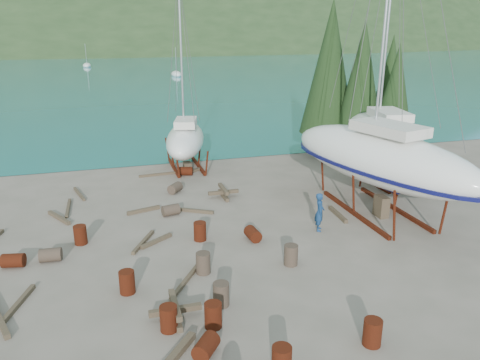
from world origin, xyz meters
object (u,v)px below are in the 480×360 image
object	(u,v)px
small_sailboat_shore	(185,139)
large_sailboat_near	(380,157)
large_sailboat_far	(383,136)
worker	(320,212)

from	to	relation	value
small_sailboat_shore	large_sailboat_near	bearing A→B (deg)	-38.53
large_sailboat_near	small_sailboat_shore	world-z (taller)	large_sailboat_near
small_sailboat_shore	large_sailboat_far	bearing A→B (deg)	-11.41
large_sailboat_near	large_sailboat_far	xyz separation A→B (m)	(3.57, 5.24, -0.25)
large_sailboat_near	small_sailboat_shore	size ratio (longest dim) A/B	1.50
large_sailboat_far	worker	distance (m)	10.07
small_sailboat_shore	worker	xyz separation A→B (m)	(4.30, -12.36, -1.14)
small_sailboat_shore	worker	world-z (taller)	small_sailboat_shore
large_sailboat_far	worker	xyz separation A→B (m)	(-7.46, -6.51, -1.86)
large_sailboat_near	large_sailboat_far	world-z (taller)	large_sailboat_near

